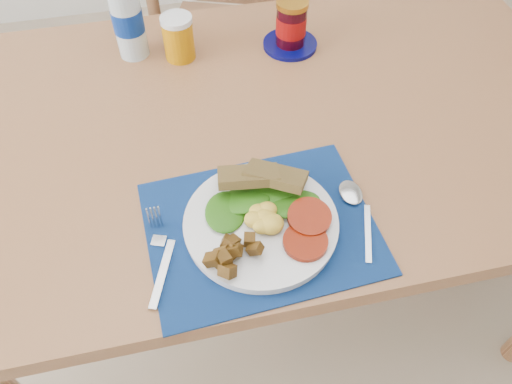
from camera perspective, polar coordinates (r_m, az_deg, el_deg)
ground at (r=1.61m, az=4.00°, el=-16.30°), size 4.00×4.00×0.00m
table at (r=1.16m, az=3.23°, el=5.92°), size 1.40×0.90×0.75m
chair_far at (r=1.71m, az=-3.63°, el=19.38°), size 0.56×0.54×1.18m
placemat at (r=0.89m, az=0.56°, el=-4.05°), size 0.42×0.34×0.00m
breakfast_plate at (r=0.87m, az=0.28°, el=-3.54°), size 0.27×0.27×0.07m
fork at (r=0.87m, az=-10.90°, el=-6.79°), size 0.06×0.19×0.00m
spoon at (r=0.93m, az=11.31°, el=-1.47°), size 0.05×0.18×0.01m
water_bottle at (r=1.24m, az=-14.61°, el=19.12°), size 0.07×0.07×0.24m
juice_glass at (r=1.24m, az=-8.84°, el=16.92°), size 0.07×0.07×0.10m
jam_on_saucer at (r=1.26m, az=4.02°, el=18.30°), size 0.13×0.13×0.12m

